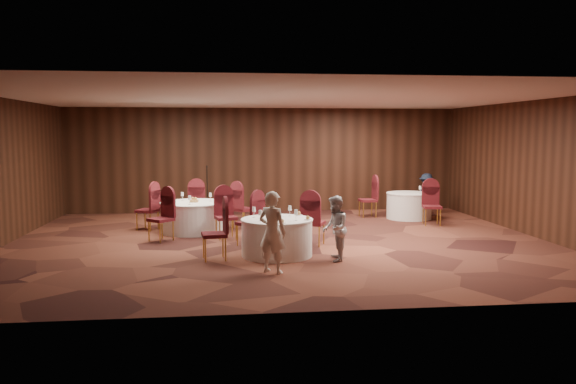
{
  "coord_description": "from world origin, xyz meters",
  "views": [
    {
      "loc": [
        -1.25,
        -12.36,
        2.43
      ],
      "look_at": [
        0.2,
        0.2,
        1.1
      ],
      "focal_mm": 35.0,
      "sensor_mm": 36.0,
      "label": 1
    }
  ],
  "objects": [
    {
      "name": "table_left",
      "position": [
        -1.98,
        1.51,
        0.38
      ],
      "size": [
        1.64,
        1.64,
        0.74
      ],
      "color": "silver",
      "rests_on": "ground"
    },
    {
      "name": "ground",
      "position": [
        0.0,
        0.0,
        0.0
      ],
      "size": [
        12.0,
        12.0,
        0.0
      ],
      "primitive_type": "plane",
      "color": "black",
      "rests_on": "ground"
    },
    {
      "name": "woman_a",
      "position": [
        -0.42,
        -2.78,
        0.72
      ],
      "size": [
        0.63,
        0.58,
        1.44
      ],
      "primitive_type": "imported",
      "rotation": [
        0.0,
        0.0,
        2.54
      ],
      "color": "white",
      "rests_on": "ground"
    },
    {
      "name": "tabletop_left",
      "position": [
        -1.98,
        1.51,
        0.82
      ],
      "size": [
        0.78,
        0.89,
        0.22
      ],
      "color": "silver",
      "rests_on": "table_left"
    },
    {
      "name": "room_shell",
      "position": [
        0.0,
        0.0,
        1.96
      ],
      "size": [
        12.0,
        12.0,
        12.0
      ],
      "color": "silver",
      "rests_on": "ground"
    },
    {
      "name": "man_c",
      "position": [
        4.82,
        3.83,
        0.61
      ],
      "size": [
        0.86,
        0.9,
        1.23
      ],
      "primitive_type": "imported",
      "rotation": [
        0.0,
        0.0,
        5.42
      ],
      "color": "#151E30",
      "rests_on": "ground"
    },
    {
      "name": "woman_b",
      "position": [
        0.84,
        -2.01,
        0.63
      ],
      "size": [
        0.57,
        0.68,
        1.25
      ],
      "primitive_type": "imported",
      "rotation": [
        0.0,
        0.0,
        4.55
      ],
      "color": "#ABABB0",
      "rests_on": "ground"
    },
    {
      "name": "chairs_right",
      "position": [
        3.57,
        2.64,
        0.5
      ],
      "size": [
        1.9,
        2.19,
        1.0
      ],
      "color": "#3A0E0B",
      "rests_on": "ground"
    },
    {
      "name": "table_right",
      "position": [
        4.0,
        3.0,
        0.38
      ],
      "size": [
        1.28,
        1.28,
        0.74
      ],
      "color": "silver",
      "rests_on": "ground"
    },
    {
      "name": "tabletop_main",
      "position": [
        -0.07,
        -1.52,
        0.84
      ],
      "size": [
        1.14,
        1.14,
        0.22
      ],
      "color": "silver",
      "rests_on": "table_main"
    },
    {
      "name": "tabletop_right",
      "position": [
        4.24,
        2.78,
        0.9
      ],
      "size": [
        0.08,
        0.08,
        0.22
      ],
      "color": "silver",
      "rests_on": "table_right"
    },
    {
      "name": "chairs_left",
      "position": [
        -1.95,
        1.54,
        0.5
      ],
      "size": [
        3.13,
        3.15,
        1.0
      ],
      "color": "#3A0E0B",
      "rests_on": "ground"
    },
    {
      "name": "mic_stand",
      "position": [
        -1.71,
        3.64,
        0.44
      ],
      "size": [
        0.24,
        0.24,
        1.52
      ],
      "color": "black",
      "rests_on": "ground"
    },
    {
      "name": "table_main",
      "position": [
        -0.21,
        -1.43,
        0.38
      ],
      "size": [
        1.43,
        1.43,
        0.74
      ],
      "color": "silver",
      "rests_on": "ground"
    },
    {
      "name": "chairs_main",
      "position": [
        -0.49,
        -0.81,
        0.5
      ],
      "size": [
        2.75,
        1.97,
        1.0
      ],
      "color": "#3A0E0B",
      "rests_on": "ground"
    }
  ]
}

